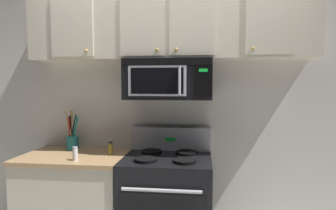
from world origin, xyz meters
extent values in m
cube|color=silver|center=(0.00, 0.79, 1.35)|extent=(5.20, 0.10, 2.70)
cube|color=black|center=(0.00, 0.42, 0.45)|extent=(0.76, 0.64, 0.90)
cylinder|color=#B7BABF|center=(0.00, 0.06, 0.74)|extent=(0.61, 0.03, 0.03)
cube|color=#B7BABF|center=(0.00, 0.70, 1.01)|extent=(0.76, 0.07, 0.22)
cube|color=#19D83F|center=(0.00, 0.67, 1.01)|extent=(0.10, 0.00, 0.04)
cylinder|color=black|center=(-0.16, 0.28, 0.91)|extent=(0.19, 0.19, 0.02)
cylinder|color=black|center=(0.16, 0.28, 0.91)|extent=(0.19, 0.19, 0.02)
cylinder|color=black|center=(-0.16, 0.56, 0.91)|extent=(0.19, 0.19, 0.02)
cylinder|color=black|center=(0.16, 0.56, 0.91)|extent=(0.19, 0.19, 0.02)
cube|color=black|center=(0.00, 0.54, 1.57)|extent=(0.76, 0.39, 0.35)
cube|color=black|center=(0.00, 0.35, 1.72)|extent=(0.73, 0.01, 0.06)
cube|color=#B7BABF|center=(-0.07, 0.35, 1.56)|extent=(0.49, 0.01, 0.25)
cube|color=black|center=(-0.08, 0.34, 1.56)|extent=(0.44, 0.01, 0.22)
cube|color=black|center=(0.30, 0.35, 1.56)|extent=(0.14, 0.01, 0.25)
cube|color=#19D83F|center=(0.30, 0.34, 1.65)|extent=(0.07, 0.00, 0.03)
cylinder|color=#B7BABF|center=(0.11, 0.32, 1.56)|extent=(0.02, 0.02, 0.23)
cube|color=beige|center=(0.00, 0.57, 2.02)|extent=(2.50, 0.33, 0.55)
cube|color=beige|center=(-0.83, 0.40, 2.02)|extent=(0.38, 0.01, 0.51)
sphere|color=tan|center=(-0.70, 0.39, 1.82)|extent=(0.03, 0.03, 0.03)
cube|color=beige|center=(-0.21, 0.40, 2.02)|extent=(0.38, 0.01, 0.51)
sphere|color=tan|center=(-0.08, 0.39, 1.82)|extent=(0.03, 0.03, 0.03)
cube|color=beige|center=(0.21, 0.40, 2.02)|extent=(0.38, 0.01, 0.51)
sphere|color=tan|center=(0.08, 0.39, 1.82)|extent=(0.03, 0.03, 0.03)
cube|color=beige|center=(0.83, 0.40, 2.02)|extent=(0.38, 0.01, 0.51)
sphere|color=tan|center=(0.70, 0.39, 1.82)|extent=(0.03, 0.03, 0.03)
cube|color=beige|center=(-0.84, 0.43, 0.43)|extent=(0.90, 0.62, 0.86)
cube|color=tan|center=(-0.84, 0.43, 0.88)|extent=(0.93, 0.65, 0.03)
cylinder|color=teal|center=(-0.94, 0.60, 0.97)|extent=(0.12, 0.12, 0.13)
cylinder|color=#BCBCC1|center=(-0.94, 0.61, 1.11)|extent=(0.04, 0.04, 0.28)
cylinder|color=black|center=(-0.96, 0.61, 1.10)|extent=(0.03, 0.07, 0.26)
cylinder|color=teal|center=(-0.91, 0.60, 1.10)|extent=(0.09, 0.04, 0.25)
cylinder|color=olive|center=(-0.94, 0.60, 1.13)|extent=(0.02, 0.06, 0.31)
cylinder|color=red|center=(-0.96, 0.58, 1.09)|extent=(0.02, 0.06, 0.24)
cylinder|color=silver|center=(-0.96, 0.61, 1.08)|extent=(0.05, 0.05, 0.22)
cylinder|color=black|center=(-0.93, 0.59, 1.11)|extent=(0.08, 0.02, 0.27)
cylinder|color=tan|center=(-0.97, 0.59, 1.12)|extent=(0.08, 0.02, 0.30)
cylinder|color=white|center=(-0.74, 0.23, 0.95)|extent=(0.04, 0.04, 0.10)
cylinder|color=#B7BABF|center=(-0.74, 0.23, 1.01)|extent=(0.04, 0.04, 0.02)
cylinder|color=olive|center=(-0.52, 0.46, 0.95)|extent=(0.04, 0.04, 0.10)
cylinder|color=black|center=(-0.52, 0.46, 1.01)|extent=(0.04, 0.04, 0.02)
camera|label=1|loc=(0.29, -1.99, 1.53)|focal=30.44mm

